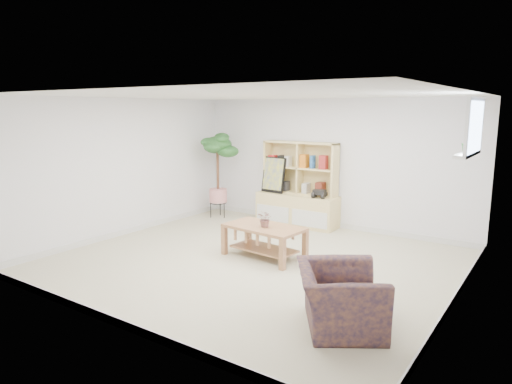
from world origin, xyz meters
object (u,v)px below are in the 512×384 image
Objects in this scene: coffee_table at (264,242)px; armchair at (340,294)px; floor_tree at (218,176)px; storage_unit at (297,184)px.

coffee_table is 2.36m from armchair.
floor_tree reaches higher than armchair.
coffee_table is at bearing 19.23° from armchair.
floor_tree is (-1.66, -0.36, 0.07)m from storage_unit.
armchair is (2.42, -3.44, -0.44)m from storage_unit.
armchair reaches higher than coffee_table.
floor_tree is at bearing 148.77° from coffee_table.
floor_tree is 1.81× the size of armchair.
storage_unit is at bearing 1.97° from armchair.
coffee_table is (0.55, -2.00, -0.56)m from storage_unit.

